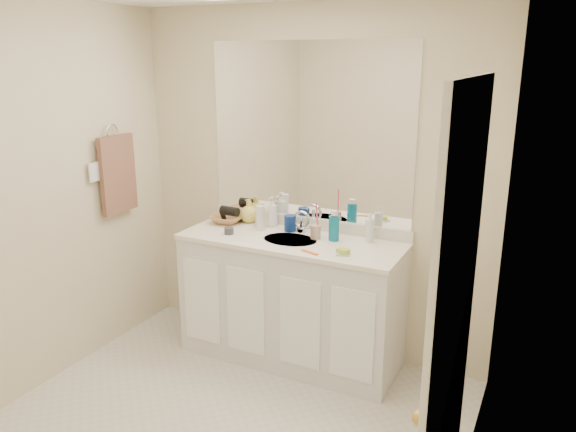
# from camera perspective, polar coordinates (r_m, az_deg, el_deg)

# --- Properties ---
(wall_back) EXTENTS (2.60, 0.02, 2.40)m
(wall_back) POSITION_cam_1_polar(r_m,az_deg,el_deg) (3.92, 2.12, 3.28)
(wall_back) COLOR beige
(wall_back) RESTS_ON floor
(wall_left) EXTENTS (0.02, 2.60, 2.40)m
(wall_left) POSITION_cam_1_polar(r_m,az_deg,el_deg) (3.71, -25.54, 0.98)
(wall_left) COLOR beige
(wall_left) RESTS_ON floor
(wall_right) EXTENTS (0.02, 2.60, 2.40)m
(wall_right) POSITION_cam_1_polar(r_m,az_deg,el_deg) (2.36, 18.11, -6.21)
(wall_right) COLOR beige
(wall_right) RESTS_ON floor
(vanity_cabinet) EXTENTS (1.50, 0.55, 0.85)m
(vanity_cabinet) POSITION_cam_1_polar(r_m,az_deg,el_deg) (3.93, 0.33, -8.62)
(vanity_cabinet) COLOR silver
(vanity_cabinet) RESTS_ON floor
(countertop) EXTENTS (1.52, 0.57, 0.03)m
(countertop) POSITION_cam_1_polar(r_m,az_deg,el_deg) (3.77, 0.34, -2.52)
(countertop) COLOR white
(countertop) RESTS_ON vanity_cabinet
(backsplash) EXTENTS (1.52, 0.03, 0.08)m
(backsplash) POSITION_cam_1_polar(r_m,az_deg,el_deg) (3.97, 1.99, -0.70)
(backsplash) COLOR silver
(backsplash) RESTS_ON countertop
(sink_basin) EXTENTS (0.37, 0.37, 0.02)m
(sink_basin) POSITION_cam_1_polar(r_m,az_deg,el_deg) (3.75, 0.20, -2.56)
(sink_basin) COLOR beige
(sink_basin) RESTS_ON countertop
(faucet) EXTENTS (0.02, 0.02, 0.11)m
(faucet) POSITION_cam_1_polar(r_m,az_deg,el_deg) (3.88, 1.38, -0.87)
(faucet) COLOR silver
(faucet) RESTS_ON countertop
(mirror) EXTENTS (1.48, 0.01, 1.20)m
(mirror) POSITION_cam_1_polar(r_m,az_deg,el_deg) (3.85, 2.14, 8.50)
(mirror) COLOR white
(mirror) RESTS_ON wall_back
(blue_mug) EXTENTS (0.09, 0.09, 0.11)m
(blue_mug) POSITION_cam_1_polar(r_m,az_deg,el_deg) (3.91, 0.21, -0.73)
(blue_mug) COLOR navy
(blue_mug) RESTS_ON countertop
(tan_cup) EXTENTS (0.09, 0.09, 0.09)m
(tan_cup) POSITION_cam_1_polar(r_m,az_deg,el_deg) (3.75, 2.82, -1.62)
(tan_cup) COLOR tan
(tan_cup) RESTS_ON countertop
(toothbrush) EXTENTS (0.02, 0.04, 0.21)m
(toothbrush) POSITION_cam_1_polar(r_m,az_deg,el_deg) (3.72, 2.98, -0.12)
(toothbrush) COLOR #ED3E76
(toothbrush) RESTS_ON tan_cup
(mouthwash_bottle) EXTENTS (0.07, 0.07, 0.17)m
(mouthwash_bottle) POSITION_cam_1_polar(r_m,az_deg,el_deg) (3.71, 4.69, -1.26)
(mouthwash_bottle) COLOR #0B6686
(mouthwash_bottle) RESTS_ON countertop
(clear_pump_bottle) EXTENTS (0.07, 0.07, 0.15)m
(clear_pump_bottle) POSITION_cam_1_polar(r_m,az_deg,el_deg) (3.71, 8.29, -1.48)
(clear_pump_bottle) COLOR silver
(clear_pump_bottle) RESTS_ON countertop
(soap_dish) EXTENTS (0.11, 0.09, 0.01)m
(soap_dish) POSITION_cam_1_polar(r_m,az_deg,el_deg) (3.48, 5.61, -3.85)
(soap_dish) COLOR silver
(soap_dish) RESTS_ON countertop
(green_soap) EXTENTS (0.09, 0.07, 0.03)m
(green_soap) POSITION_cam_1_polar(r_m,az_deg,el_deg) (3.47, 5.62, -3.55)
(green_soap) COLOR #A5C530
(green_soap) RESTS_ON soap_dish
(orange_comb) EXTENTS (0.13, 0.07, 0.01)m
(orange_comb) POSITION_cam_1_polar(r_m,az_deg,el_deg) (3.50, 2.23, -3.71)
(orange_comb) COLOR #DD5D17
(orange_comb) RESTS_ON countertop
(dark_jar) EXTENTS (0.08, 0.08, 0.05)m
(dark_jar) POSITION_cam_1_polar(r_m,az_deg,el_deg) (3.87, -6.02, -1.50)
(dark_jar) COLOR #35353C
(dark_jar) RESTS_ON countertop
(extra_white_bottle) EXTENTS (0.07, 0.07, 0.18)m
(extra_white_bottle) POSITION_cam_1_polar(r_m,az_deg,el_deg) (3.92, -2.82, -0.22)
(extra_white_bottle) COLOR white
(extra_white_bottle) RESTS_ON countertop
(soap_bottle_white) EXTENTS (0.09, 0.09, 0.22)m
(soap_bottle_white) POSITION_cam_1_polar(r_m,az_deg,el_deg) (4.01, -1.65, 0.45)
(soap_bottle_white) COLOR white
(soap_bottle_white) RESTS_ON countertop
(soap_bottle_cream) EXTENTS (0.10, 0.10, 0.18)m
(soap_bottle_cream) POSITION_cam_1_polar(r_m,az_deg,el_deg) (4.00, -2.56, 0.12)
(soap_bottle_cream) COLOR beige
(soap_bottle_cream) RESTS_ON countertop
(soap_bottle_yellow) EXTENTS (0.18, 0.18, 0.17)m
(soap_bottle_yellow) POSITION_cam_1_polar(r_m,az_deg,el_deg) (4.12, -3.97, 0.54)
(soap_bottle_yellow) COLOR #E8D65A
(soap_bottle_yellow) RESTS_ON countertop
(wicker_basket) EXTENTS (0.26, 0.26, 0.06)m
(wicker_basket) POSITION_cam_1_polar(r_m,az_deg,el_deg) (4.13, -6.15, -0.28)
(wicker_basket) COLOR #A66F42
(wicker_basket) RESTS_ON countertop
(hair_dryer) EXTENTS (0.14, 0.08, 0.07)m
(hair_dryer) POSITION_cam_1_polar(r_m,az_deg,el_deg) (4.11, -5.94, 0.50)
(hair_dryer) COLOR black
(hair_dryer) RESTS_ON wicker_basket
(towel_ring) EXTENTS (0.01, 0.11, 0.11)m
(towel_ring) POSITION_cam_1_polar(r_m,az_deg,el_deg) (4.13, -17.44, 8.17)
(towel_ring) COLOR silver
(towel_ring) RESTS_ON wall_left
(hand_towel) EXTENTS (0.04, 0.32, 0.55)m
(hand_towel) POSITION_cam_1_polar(r_m,az_deg,el_deg) (4.17, -16.90, 4.08)
(hand_towel) COLOR brown
(hand_towel) RESTS_ON towel_ring
(switch_plate) EXTENTS (0.01, 0.08, 0.13)m
(switch_plate) POSITION_cam_1_polar(r_m,az_deg,el_deg) (4.03, -19.12, 4.23)
(switch_plate) COLOR white
(switch_plate) RESTS_ON wall_left
(door) EXTENTS (0.02, 0.82, 2.00)m
(door) POSITION_cam_1_polar(r_m,az_deg,el_deg) (2.18, 16.06, -13.82)
(door) COLOR white
(door) RESTS_ON floor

